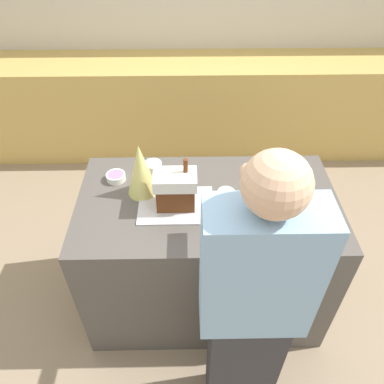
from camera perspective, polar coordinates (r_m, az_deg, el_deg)
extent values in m
plane|color=gray|center=(2.76, 1.87, -15.30)|extent=(12.00, 12.00, 0.00)
cube|color=beige|center=(3.81, 0.81, 26.29)|extent=(8.00, 0.05, 2.60)
cube|color=tan|center=(3.82, 0.83, 12.83)|extent=(6.00, 0.60, 0.93)
cube|color=#514C47|center=(2.39, 2.11, -9.30)|extent=(1.44, 0.80, 0.92)
cube|color=silver|center=(2.02, -2.45, -2.00)|extent=(0.40, 0.29, 0.01)
cube|color=#5B2D14|center=(1.97, -2.51, -0.45)|extent=(0.20, 0.13, 0.14)
cube|color=white|center=(1.90, -2.60, 1.88)|extent=(0.22, 0.14, 0.07)
cylinder|color=#5B2D14|center=(1.87, -0.98, 4.04)|extent=(0.02, 0.02, 0.08)
cone|color=#DBD675|center=(2.02, -7.80, 3.36)|extent=(0.17, 0.17, 0.31)
cylinder|color=silver|center=(2.34, 15.68, 3.92)|extent=(0.13, 0.13, 0.04)
cylinder|color=pink|center=(2.33, 15.75, 4.21)|extent=(0.10, 0.10, 0.01)
cylinder|color=white|center=(2.25, -5.94, 3.90)|extent=(0.10, 0.10, 0.05)
cylinder|color=orange|center=(2.24, -5.97, 4.28)|extent=(0.09, 0.09, 0.01)
cylinder|color=white|center=(2.07, 5.22, -0.34)|extent=(0.10, 0.10, 0.04)
cylinder|color=orange|center=(2.06, 5.25, -0.04)|extent=(0.08, 0.08, 0.01)
cylinder|color=white|center=(2.21, -11.52, 2.27)|extent=(0.11, 0.11, 0.04)
cylinder|color=pink|center=(2.20, -11.57, 2.57)|extent=(0.09, 0.09, 0.01)
cube|color=#CCB78C|center=(2.18, 12.14, 1.10)|extent=(0.24, 0.14, 0.02)
cube|color=#333338|center=(2.11, 7.62, -23.85)|extent=(0.34, 0.19, 0.82)
cube|color=#8CB7E0|center=(1.47, 10.20, -11.88)|extent=(0.45, 0.20, 0.65)
sphere|color=#DBAD89|center=(1.16, 12.76, 1.10)|extent=(0.22, 0.22, 0.22)
cylinder|color=#DBAD89|center=(1.51, 9.58, -1.82)|extent=(0.08, 0.45, 0.08)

